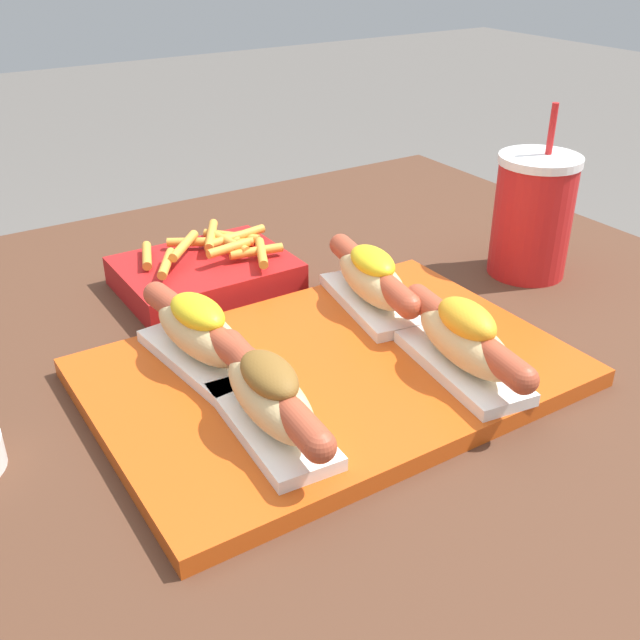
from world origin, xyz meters
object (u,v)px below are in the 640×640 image
at_px(serving_tray, 331,372).
at_px(hot_dog_3, 372,280).
at_px(hot_dog_1, 465,341).
at_px(hot_dog_2, 199,332).
at_px(drink_cup, 533,216).
at_px(fries_basket, 206,271).
at_px(hot_dog_0, 270,397).

xyz_separation_m(serving_tray, hot_dog_3, (0.10, 0.08, 0.04)).
xyz_separation_m(serving_tray, hot_dog_1, (0.10, -0.08, 0.04)).
relative_size(hot_dog_2, hot_dog_3, 1.01).
bearing_deg(hot_dog_3, drink_cup, -0.02).
xyz_separation_m(hot_dog_2, drink_cup, (0.45, 0.01, 0.02)).
xyz_separation_m(hot_dog_2, fries_basket, (0.09, 0.19, -0.03)).
bearing_deg(hot_dog_3, hot_dog_1, -92.32).
relative_size(serving_tray, hot_dog_3, 2.31).
height_order(hot_dog_0, hot_dog_3, same).
xyz_separation_m(serving_tray, fries_basket, (-0.01, 0.26, 0.01)).
bearing_deg(hot_dog_2, hot_dog_1, -36.28).
xyz_separation_m(hot_dog_1, drink_cup, (0.25, 0.16, 0.02)).
bearing_deg(hot_dog_0, fries_basket, 74.59).
relative_size(hot_dog_3, drink_cup, 0.92).
distance_m(hot_dog_0, fries_basket, 0.33).
distance_m(serving_tray, hot_dog_1, 0.13).
distance_m(hot_dog_2, fries_basket, 0.21).
bearing_deg(drink_cup, hot_dog_3, 179.98).
height_order(serving_tray, fries_basket, fries_basket).
height_order(hot_dog_3, fries_basket, hot_dog_3).
height_order(hot_dog_2, hot_dog_3, hot_dog_2).
height_order(hot_dog_0, hot_dog_1, hot_dog_1).
height_order(hot_dog_0, hot_dog_2, hot_dog_2).
height_order(serving_tray, hot_dog_2, hot_dog_2).
bearing_deg(fries_basket, hot_dog_1, -71.77).
relative_size(hot_dog_1, hot_dog_2, 1.00).
relative_size(serving_tray, fries_basket, 2.25).
bearing_deg(hot_dog_1, hot_dog_3, 87.68).
distance_m(serving_tray, hot_dog_2, 0.13).
bearing_deg(hot_dog_0, hot_dog_2, 91.79).
xyz_separation_m(hot_dog_0, fries_basket, (0.09, 0.32, -0.03)).
bearing_deg(fries_basket, hot_dog_3, -56.97).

